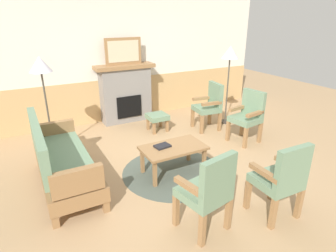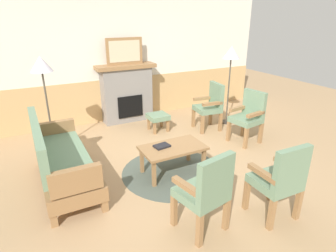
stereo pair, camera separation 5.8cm
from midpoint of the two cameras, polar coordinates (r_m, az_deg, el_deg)
The scene contains 15 objects.
ground_plane at distance 4.75m, azimuth 2.33°, elevation -7.57°, with size 14.00×14.00×0.00m, color tan.
wall_back at distance 6.60m, azimuth -9.01°, elevation 12.60°, with size 7.20×0.14×2.70m.
fireplace at distance 6.50m, azimuth -7.95°, elevation 6.59°, with size 1.30×0.44×1.28m.
framed_picture at distance 6.33m, azimuth -8.38°, elevation 14.54°, with size 0.80×0.04×0.56m.
couch at distance 4.28m, azimuth -20.11°, elevation -6.41°, with size 0.70×1.80×0.98m.
coffee_table at distance 4.34m, azimuth 1.35°, elevation -4.78°, with size 0.96×0.56×0.44m.
round_rug at distance 4.52m, azimuth 1.31°, elevation -9.13°, with size 1.58×1.58×0.01m, color #4C564C.
book_on_table at distance 4.30m, azimuth -0.84°, elevation -4.00°, with size 0.23×0.16×0.03m, color black.
footstool at distance 5.95m, azimuth -1.71°, elevation 1.66°, with size 0.40×0.40×0.36m.
armchair_near_fireplace at distance 6.05m, azimuth 8.75°, elevation 4.29°, with size 0.53×0.53×0.98m.
armchair_by_window_left at distance 5.59m, azimuth 16.08°, elevation 2.20°, with size 0.54×0.54×0.98m.
armchair_front_left at distance 3.18m, azimuth 8.09°, elevation -12.48°, with size 0.56×0.56×0.98m.
armchair_front_center at distance 3.60m, azimuth 21.88°, elevation -9.66°, with size 0.49×0.49×0.98m.
floor_lamp_by_couch at distance 5.12m, azimuth -23.55°, elevation 10.13°, with size 0.36×0.36×1.68m.
floor_lamp_by_chairs at distance 6.27m, azimuth 12.73°, elevation 13.17°, with size 0.36×0.36×1.68m.
Camera 2 is at (-2.06, -3.60, 2.31)m, focal length 30.59 mm.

